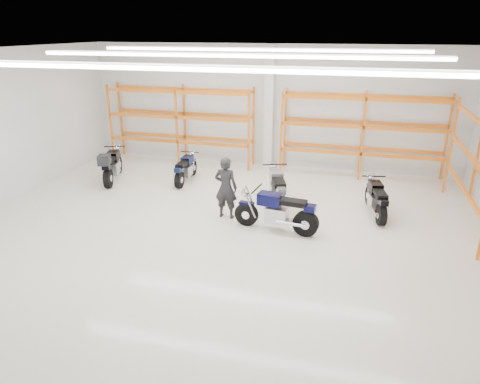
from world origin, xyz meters
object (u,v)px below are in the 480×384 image
(motorcycle_back_c, at_px, (277,189))
(standing_man, at_px, (226,188))
(motorcycle_back_b, at_px, (185,170))
(motorcycle_back_d, at_px, (376,200))
(motorcycle_main, at_px, (280,213))
(structural_column, at_px, (269,108))
(motorcycle_back_a, at_px, (111,166))

(motorcycle_back_c, relative_size, standing_man, 1.24)
(motorcycle_back_b, distance_m, motorcycle_back_d, 6.39)
(motorcycle_back_c, distance_m, motorcycle_back_d, 2.85)
(motorcycle_main, height_order, structural_column, structural_column)
(motorcycle_back_a, xyz_separation_m, motorcycle_back_c, (5.89, -0.65, -0.05))
(motorcycle_back_c, height_order, structural_column, structural_column)
(motorcycle_back_b, height_order, motorcycle_back_c, motorcycle_back_c)
(motorcycle_main, distance_m, standing_man, 1.72)
(motorcycle_main, relative_size, motorcycle_back_b, 1.18)
(motorcycle_main, bearing_deg, structural_column, 104.14)
(motorcycle_back_d, height_order, standing_man, standing_man)
(motorcycle_main, height_order, motorcycle_back_c, motorcycle_main)
(standing_man, bearing_deg, motorcycle_back_c, -132.89)
(motorcycle_back_a, height_order, structural_column, structural_column)
(standing_man, bearing_deg, motorcycle_main, 165.16)
(motorcycle_main, bearing_deg, motorcycle_back_d, 34.25)
(motorcycle_main, xyz_separation_m, motorcycle_back_d, (2.47, 1.68, -0.06))
(motorcycle_main, xyz_separation_m, standing_man, (-1.60, 0.51, 0.36))
(motorcycle_back_a, height_order, motorcycle_back_d, motorcycle_back_a)
(motorcycle_main, height_order, motorcycle_back_d, motorcycle_main)
(motorcycle_back_a, xyz_separation_m, motorcycle_back_d, (8.73, -0.67, -0.10))
(motorcycle_back_b, distance_m, structural_column, 3.93)
(motorcycle_back_c, bearing_deg, motorcycle_back_d, -0.46)
(motorcycle_back_d, bearing_deg, motorcycle_back_a, 175.60)
(motorcycle_main, bearing_deg, motorcycle_back_a, 159.37)
(motorcycle_back_b, bearing_deg, standing_man, -48.30)
(motorcycle_back_c, distance_m, standing_man, 1.75)
(motorcycle_back_a, relative_size, motorcycle_back_d, 1.12)
(standing_man, relative_size, structural_column, 0.39)
(motorcycle_back_a, relative_size, standing_man, 1.28)
(motorcycle_back_a, bearing_deg, motorcycle_back_d, -4.40)
(motorcycle_back_a, bearing_deg, standing_man, -21.62)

